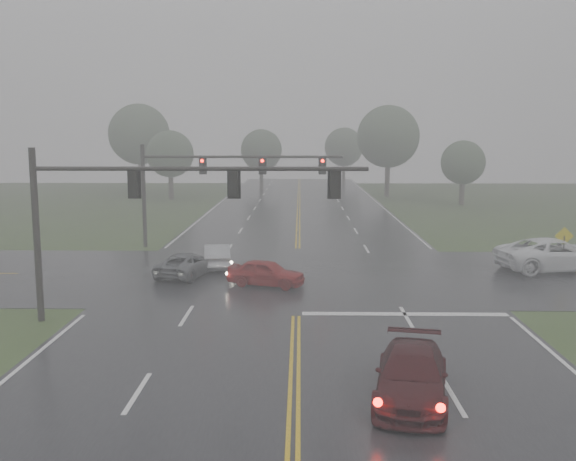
{
  "coord_description": "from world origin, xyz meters",
  "views": [
    {
      "loc": [
        0.16,
        -11.43,
        7.3
      ],
      "look_at": [
        -0.37,
        16.0,
        3.28
      ],
      "focal_mm": 40.0,
      "sensor_mm": 36.0,
      "label": 1
    }
  ],
  "objects_px": {
    "sedan_silver": "(217,268)",
    "car_grey": "(187,276)",
    "pickup_white": "(554,271)",
    "sedan_red": "(266,286)",
    "signal_gantry_far": "(206,175)",
    "signal_gantry_near": "(139,200)",
    "sedan_maroon": "(411,400)"
  },
  "relations": [
    {
      "from": "pickup_white",
      "to": "signal_gantry_far",
      "type": "distance_m",
      "value": 22.0
    },
    {
      "from": "sedan_silver",
      "to": "car_grey",
      "type": "height_order",
      "value": "sedan_silver"
    },
    {
      "from": "sedan_silver",
      "to": "pickup_white",
      "type": "height_order",
      "value": "pickup_white"
    },
    {
      "from": "sedan_maroon",
      "to": "sedan_red",
      "type": "bearing_deg",
      "value": 120.61
    },
    {
      "from": "pickup_white",
      "to": "sedan_red",
      "type": "bearing_deg",
      "value": 93.31
    },
    {
      "from": "sedan_red",
      "to": "sedan_silver",
      "type": "bearing_deg",
      "value": 51.72
    },
    {
      "from": "car_grey",
      "to": "signal_gantry_near",
      "type": "xyz_separation_m",
      "value": [
        -0.34,
        -8.35,
        4.86
      ]
    },
    {
      "from": "sedan_red",
      "to": "signal_gantry_far",
      "type": "distance_m",
      "value": 13.05
    },
    {
      "from": "pickup_white",
      "to": "sedan_maroon",
      "type": "bearing_deg",
      "value": 137.52
    },
    {
      "from": "signal_gantry_far",
      "to": "sedan_silver",
      "type": "bearing_deg",
      "value": -77.32
    },
    {
      "from": "sedan_silver",
      "to": "sedan_maroon",
      "type": "bearing_deg",
      "value": 104.93
    },
    {
      "from": "pickup_white",
      "to": "signal_gantry_far",
      "type": "height_order",
      "value": "signal_gantry_far"
    },
    {
      "from": "sedan_silver",
      "to": "car_grey",
      "type": "xyz_separation_m",
      "value": [
        -1.3,
        -2.2,
        0.0
      ]
    },
    {
      "from": "sedan_red",
      "to": "signal_gantry_far",
      "type": "bearing_deg",
      "value": 39.4
    },
    {
      "from": "pickup_white",
      "to": "signal_gantry_far",
      "type": "bearing_deg",
      "value": 59.27
    },
    {
      "from": "pickup_white",
      "to": "signal_gantry_near",
      "type": "bearing_deg",
      "value": 105.67
    },
    {
      "from": "sedan_maroon",
      "to": "pickup_white",
      "type": "relative_size",
      "value": 0.75
    },
    {
      "from": "pickup_white",
      "to": "car_grey",
      "type": "bearing_deg",
      "value": 84.22
    },
    {
      "from": "sedan_silver",
      "to": "car_grey",
      "type": "bearing_deg",
      "value": 51.18
    },
    {
      "from": "sedan_maroon",
      "to": "signal_gantry_near",
      "type": "xyz_separation_m",
      "value": [
        -9.41,
        7.54,
        4.86
      ]
    },
    {
      "from": "sedan_red",
      "to": "pickup_white",
      "type": "height_order",
      "value": "pickup_white"
    },
    {
      "from": "car_grey",
      "to": "pickup_white",
      "type": "distance_m",
      "value": 20.02
    },
    {
      "from": "signal_gantry_near",
      "to": "signal_gantry_far",
      "type": "height_order",
      "value": "signal_gantry_near"
    },
    {
      "from": "sedan_red",
      "to": "signal_gantry_far",
      "type": "height_order",
      "value": "signal_gantry_far"
    },
    {
      "from": "sedan_red",
      "to": "car_grey",
      "type": "height_order",
      "value": "sedan_red"
    },
    {
      "from": "sedan_red",
      "to": "signal_gantry_far",
      "type": "relative_size",
      "value": 0.29
    },
    {
      "from": "sedan_red",
      "to": "sedan_maroon",
      "type": "bearing_deg",
      "value": -143.31
    },
    {
      "from": "sedan_maroon",
      "to": "sedan_silver",
      "type": "relative_size",
      "value": 1.19
    },
    {
      "from": "car_grey",
      "to": "signal_gantry_near",
      "type": "distance_m",
      "value": 9.67
    },
    {
      "from": "signal_gantry_far",
      "to": "sedan_red",
      "type": "bearing_deg",
      "value": -68.06
    },
    {
      "from": "sedan_silver",
      "to": "car_grey",
      "type": "distance_m",
      "value": 2.56
    },
    {
      "from": "pickup_white",
      "to": "signal_gantry_near",
      "type": "relative_size",
      "value": 0.49
    }
  ]
}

